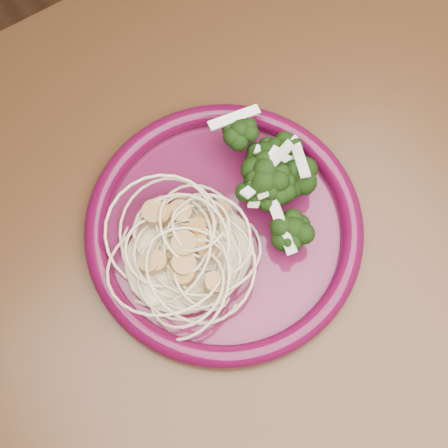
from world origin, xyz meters
name	(u,v)px	position (x,y,z in m)	size (l,w,h in m)	color
dining_table	(339,248)	(0.00, 0.00, 0.65)	(1.20, 0.80, 0.75)	#472814
dinner_plate	(224,228)	(-0.12, 0.06, 0.76)	(0.31, 0.31, 0.02)	#4D0F2A
spaghetti_pile	(188,252)	(-0.16, 0.05, 0.77)	(0.13, 0.11, 0.03)	beige
scallop_cluster	(186,241)	(-0.16, 0.05, 0.80)	(0.11, 0.11, 0.04)	#AC7B3D
broccoli_pile	(267,187)	(-0.07, 0.07, 0.78)	(0.09, 0.14, 0.05)	black
onion_garnish	(269,173)	(-0.07, 0.07, 0.81)	(0.06, 0.09, 0.05)	silver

